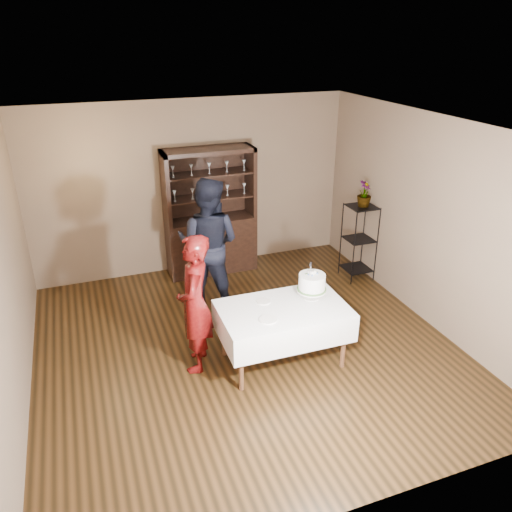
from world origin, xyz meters
The scene contains 14 objects.
floor centered at (0.00, 0.00, 0.00)m, with size 5.00×5.00×0.00m, color black.
ceiling centered at (0.00, 0.00, 2.70)m, with size 5.00×5.00×0.00m, color silver.
back_wall centered at (0.00, 2.50, 1.35)m, with size 5.00×0.02×2.70m, color brown.
wall_left centered at (-2.50, 0.00, 1.35)m, with size 0.02×5.00×2.70m, color brown.
wall_right centered at (2.50, 0.00, 1.35)m, with size 0.02×5.00×2.70m, color brown.
china_hutch centered at (0.20, 2.25, 0.66)m, with size 1.40×0.48×2.00m.
plant_etagere centered at (2.28, 1.20, 0.65)m, with size 0.42×0.42×1.20m.
cake_table centered at (0.31, -0.42, 0.56)m, with size 1.48×0.92×0.73m.
woman centered at (-0.65, -0.14, 0.82)m, with size 0.60×0.39×1.65m, color #3E0509.
man centered at (-0.12, 1.19, 0.93)m, with size 0.91×0.71×1.87m, color black.
cake centered at (0.71, -0.32, 0.92)m, with size 0.40×0.40×0.48m.
plate_near centered at (0.05, -0.60, 0.74)m, with size 0.20×0.20×0.01m, color silver.
plate_far centered at (0.15, -0.22, 0.74)m, with size 0.16×0.16×0.01m, color silver.
potted_plant centered at (2.29, 1.19, 1.38)m, with size 0.22×0.22×0.39m, color #467236.
Camera 1 is at (-1.68, -4.92, 3.65)m, focal length 35.00 mm.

